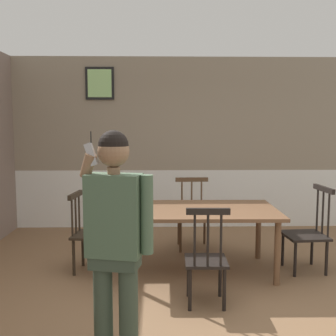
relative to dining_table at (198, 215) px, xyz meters
The scene contains 8 objects.
ground_plane 1.16m from the dining_table, 95.75° to the right, with size 6.81×6.81×0.00m, color #846042.
room_back_partition 2.28m from the dining_table, 92.61° to the left, with size 5.71×0.17×2.87m.
dining_table is the anchor object (origin of this frame).
chair_near_window 0.96m from the dining_table, 89.25° to the left, with size 0.49×0.49×0.99m.
chair_by_doorway 1.33m from the dining_table, behind, with size 0.47×0.47×0.95m.
chair_at_table_head 0.96m from the dining_table, 90.87° to the right, with size 0.42×0.42×1.00m.
chair_opposite_corner 1.34m from the dining_table, ahead, with size 0.51×0.51×1.02m.
person_figure 2.09m from the dining_table, 112.22° to the right, with size 0.54×0.29×1.72m.
Camera 1 is at (-0.38, -3.83, 1.77)m, focal length 43.59 mm.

